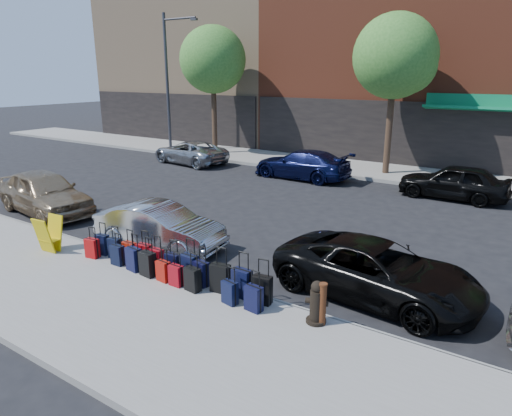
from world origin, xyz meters
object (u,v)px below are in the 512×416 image
Objects in this scene: display_rack at (49,235)px; car_near_0 at (44,192)px; car_near_2 at (377,271)px; car_far_0 at (190,152)px; car_near_1 at (160,226)px; suitcase_front_5 at (173,264)px; car_far_2 at (454,182)px; streetlight at (169,75)px; bollard at (323,304)px; fire_hydrant at (317,304)px; tree_center at (398,59)px; car_far_1 at (302,164)px; tree_left at (215,62)px.

car_near_0 is (-3.77, 2.28, 0.14)m from display_rack.
car_near_2 reaches higher than car_far_0.
car_near_0 is at bearing 81.21° from car_near_1.
suitcase_front_5 is 7.79m from car_near_0.
car_far_2 is (5.89, 10.16, 0.07)m from car_near_1.
car_near_1 is 6.18m from car_near_2.
streetlight is at bearing 127.93° from suitcase_front_5.
display_rack reaches higher than bollard.
suitcase_front_5 is at bearing 167.44° from fire_hydrant.
fire_hydrant is at bearing -0.14° from car_far_2.
bollard is (3.33, -14.35, -4.81)m from tree_center.
streetlight is at bearing -177.02° from tree_center.
car_far_2 is (6.70, 0.08, 0.02)m from car_far_1.
car_near_1 is at bearing -100.83° from tree_center.
car_near_1 is at bearing 99.51° from car_near_2.
tree_left is 8.30× the size of fire_hydrant.
suitcase_front_5 is at bearing -92.44° from tree_center.
car_near_2 is at bearing 37.89° from car_far_1.
tree_center is 8.16× the size of suitcase_front_5.
tree_left is at bearing 24.73° from car_near_1.
tree_center is 8.38× the size of bollard.
fire_hydrant is 0.23× the size of car_near_1.
streetlight reaches higher than tree_center.
car_near_0 is 1.10× the size of car_far_2.
fire_hydrant is (13.70, -14.33, -4.86)m from tree_left.
car_near_2 is at bearing 18.19° from suitcase_front_5.
display_rack is at bearing -175.35° from bollard.
display_rack is at bearing 173.06° from fire_hydrant.
tree_center is (10.50, 0.00, 0.00)m from tree_left.
bollard is (0.13, -0.01, 0.04)m from fire_hydrant.
car_near_2 reaches higher than display_rack.
car_near_0 is 15.37m from car_far_2.
fire_hydrant is 0.21× the size of car_far_2.
display_rack is 0.24× the size of car_far_2.
car_near_1 is (-5.66, 1.48, 0.08)m from fire_hydrant.
car_near_1 is (-2.46, -12.85, -4.78)m from tree_center.
car_near_1 is at bearing -83.49° from car_near_0.
tree_center is 8.30× the size of fire_hydrant.
car_near_0 is 0.96× the size of car_far_1.
car_far_0 is at bearing 30.20° from car_near_1.
car_far_0 is (-13.82, 9.52, -0.01)m from car_near_2.
streetlight is 1.78× the size of car_far_0.
fire_hydrant is 0.19× the size of car_far_1.
bollard is at bearing -39.14° from streetlight.
tree_center is at bearing 68.30° from display_rack.
car_near_2 is (4.31, 1.89, 0.20)m from suitcase_front_5.
bollard is at bearing -76.93° from tree_center.
car_far_2 is (0.10, 11.65, 0.10)m from bollard.
car_near_0 is at bearing -48.36° from car_far_2.
car_near_1 is 0.93× the size of car_far_2.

